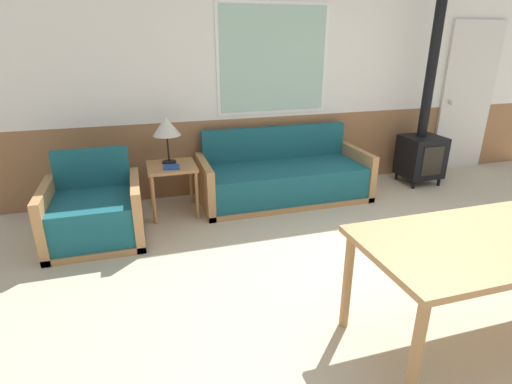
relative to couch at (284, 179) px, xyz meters
The scene contains 9 objects.
ground_plane 2.21m from the couch, 78.25° to the right, with size 16.00×16.00×0.00m, color beige.
wall_back 1.28m from the couch, 48.02° to the left, with size 7.20×0.09×2.70m.
couch is the anchor object (origin of this frame).
armchair 2.12m from the couch, 167.51° to the right, with size 0.86×0.80×0.81m.
side_table 1.31m from the couch, behind, with size 0.51×0.51×0.55m.
table_lamp 1.48m from the couch, behind, with size 0.29×0.29×0.50m.
book_stack 1.34m from the couch, behind, with size 0.17×0.18×0.02m.
wood_stove 1.94m from the couch, ahead, with size 0.49×0.46×2.38m.
entry_door 3.01m from the couch, ahead, with size 0.85×0.09×2.03m.
Camera 1 is at (-2.05, -2.02, 1.82)m, focal length 28.00 mm.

